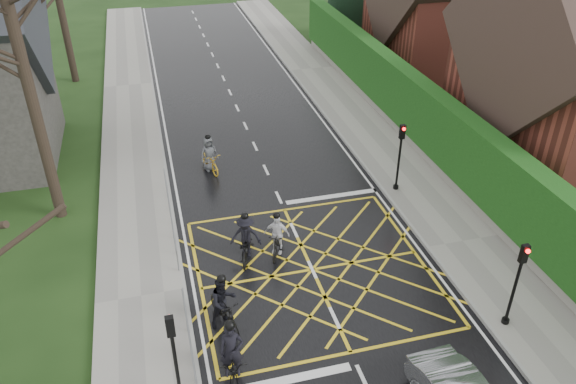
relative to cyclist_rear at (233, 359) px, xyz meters
name	(u,v)px	position (x,y,z in m)	size (l,w,h in m)	color
ground	(312,270)	(3.56, 3.96, -0.68)	(120.00, 120.00, 0.00)	black
road	(312,270)	(3.56, 3.96, -0.67)	(9.00, 80.00, 0.01)	black
sidewalk_right	(462,242)	(9.56, 3.96, -0.60)	(3.00, 80.00, 0.15)	gray
sidewalk_left	(141,297)	(-2.44, 3.96, -0.60)	(3.00, 80.00, 0.15)	gray
stone_wall	(432,158)	(11.31, 9.96, -0.33)	(0.50, 38.00, 0.70)	slate
hedge	(437,125)	(11.31, 9.96, 1.42)	(0.90, 38.00, 2.80)	#143B10
house_far	(453,3)	(18.32, 21.96, 3.68)	(9.80, 8.80, 10.30)	brown
tree_near	(12,22)	(-5.44, 9.96, 7.23)	(9.24, 9.24, 11.44)	black
railing_south	(192,352)	(-1.09, 0.46, 0.10)	(0.05, 5.04, 1.03)	slate
railing_north	(170,210)	(-1.09, 7.96, 0.11)	(0.05, 6.04, 1.03)	slate
traffic_light_ne	(399,158)	(8.66, 8.15, 0.98)	(0.24, 0.31, 3.21)	black
traffic_light_se	(515,286)	(8.66, -0.25, 0.98)	(0.24, 0.31, 3.21)	black
traffic_light_sw	(175,361)	(-1.54, -0.54, 0.98)	(0.24, 0.31, 3.21)	black
cyclist_rear	(233,359)	(0.00, 0.00, 0.00)	(0.95, 2.21, 2.08)	black
cyclist_back	(224,307)	(0.10, 2.10, 0.07)	(1.13, 2.05, 1.98)	black
cyclist_mid	(246,241)	(1.44, 5.31, 0.02)	(1.27, 2.08, 1.91)	black
cyclist_front	(277,239)	(2.58, 5.23, -0.02)	(1.18, 1.82, 1.77)	black
cyclist_lead	(210,158)	(1.04, 12.12, -0.05)	(1.11, 1.98, 1.82)	#B88716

